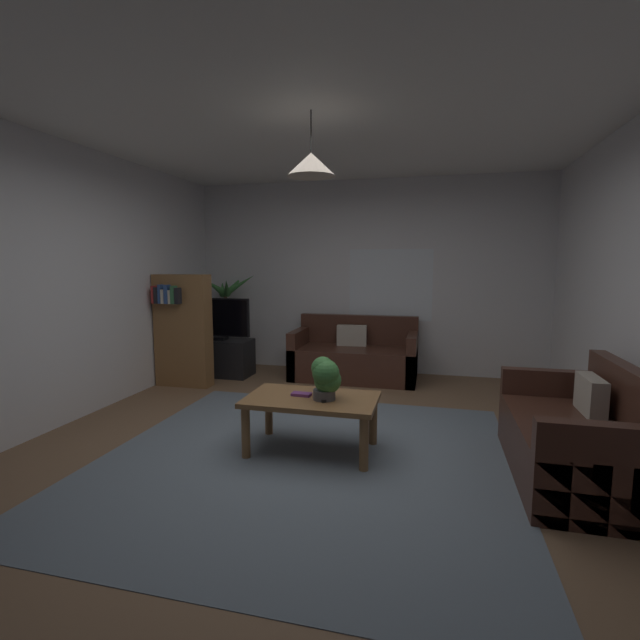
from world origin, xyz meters
name	(u,v)px	position (x,y,z in m)	size (l,w,h in m)	color
floor	(311,451)	(0.00, 0.00, -0.01)	(4.90, 5.80, 0.02)	brown
rug	(305,459)	(0.00, -0.20, 0.00)	(3.18, 3.19, 0.01)	slate
wall_back	(365,277)	(0.00, 2.93, 1.34)	(5.02, 0.06, 2.69)	silver
wall_left	(52,284)	(-2.48, 0.00, 1.34)	(0.06, 5.80, 2.69)	silver
ceiling	(310,109)	(0.00, 0.00, 2.70)	(4.90, 5.80, 0.02)	white
window_pane	(390,285)	(0.36, 2.90, 1.24)	(1.14, 0.01, 0.99)	white
couch_under_window	(354,358)	(-0.06, 2.43, 0.28)	(1.64, 0.81, 0.82)	#47281E
couch_right_side	(579,442)	(1.98, -0.03, 0.28)	(0.81, 1.46, 0.82)	#47281E
coffee_table	(312,406)	(0.01, -0.01, 0.38)	(1.06, 0.64, 0.45)	olive
book_on_table_0	(301,394)	(-0.08, 0.01, 0.47)	(0.16, 0.08, 0.02)	#72387F
remote_on_table_0	(321,399)	(0.10, -0.07, 0.47)	(0.05, 0.16, 0.02)	black
potted_plant_on_table	(326,376)	(0.13, -0.05, 0.64)	(0.24, 0.25, 0.35)	#4C4C51
tv_stand	(219,357)	(-1.90, 2.15, 0.25)	(0.90, 0.44, 0.50)	black
tv	(217,318)	(-1.90, 2.13, 0.79)	(0.92, 0.16, 0.57)	black
potted_palm_corner	(227,324)	(-2.00, 2.63, 0.64)	(0.89, 0.77, 1.41)	#B77051
bookshelf_corner	(183,329)	(-2.08, 1.55, 0.72)	(0.70, 0.31, 1.40)	olive
pendant_lamp	(311,164)	(0.01, -0.01, 2.29)	(0.38, 0.38, 0.49)	black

